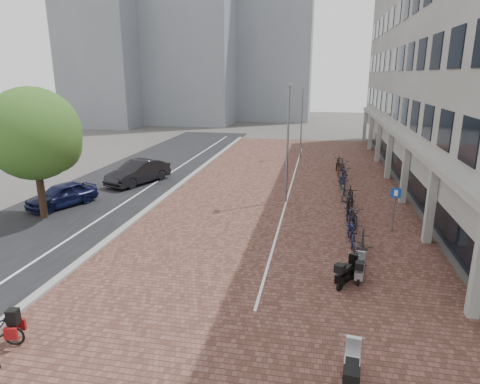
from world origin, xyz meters
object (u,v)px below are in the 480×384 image
object	(u,v)px
scooter_front	(360,268)
parking_sign	(395,203)
scooter_mid	(347,272)
car_dark	(138,172)
scooter_back	(351,372)
car_navy	(62,195)

from	to	relation	value
scooter_front	parking_sign	world-z (taller)	parking_sign
scooter_front	scooter_mid	size ratio (longest dim) A/B	0.93
car_dark	scooter_back	bearing A→B (deg)	-31.72
car_navy	parking_sign	xyz separation A→B (m)	(17.62, -0.69, 0.75)
car_dark	parking_sign	xyz separation A→B (m)	(15.56, -6.32, 0.64)
scooter_back	parking_sign	xyz separation A→B (m)	(2.58, 11.00, 0.85)
scooter_front	scooter_mid	distance (m)	0.68
car_dark	parking_sign	size ratio (longest dim) A/B	2.20
scooter_mid	scooter_back	bearing A→B (deg)	-64.62
car_navy	scooter_front	world-z (taller)	car_navy
car_navy	scooter_front	size ratio (longest dim) A/B	2.88
scooter_front	scooter_back	xyz separation A→B (m)	(-0.67, -5.82, 0.10)
car_navy	scooter_back	world-z (taller)	car_navy
scooter_front	scooter_back	world-z (taller)	scooter_back
car_dark	scooter_front	size ratio (longest dim) A/B	3.47
car_dark	scooter_front	distance (m)	17.86
car_dark	scooter_back	world-z (taller)	car_dark
scooter_mid	scooter_front	bearing A→B (deg)	71.60
scooter_mid	parking_sign	world-z (taller)	parking_sign
car_navy	scooter_back	bearing A→B (deg)	-13.70
scooter_front	car_dark	bearing A→B (deg)	148.11
scooter_front	scooter_mid	world-z (taller)	scooter_mid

